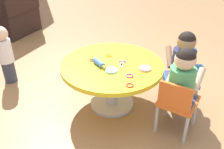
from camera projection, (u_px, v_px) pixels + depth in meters
ground_plane at (112, 104)px, 2.57m from camera, size 10.00×10.00×0.00m
craft_table at (112, 73)px, 2.37m from camera, size 0.97×0.97×0.47m
child_chair_left at (177, 102)px, 2.09m from camera, size 0.37×0.37×0.54m
seated_child_left at (182, 77)px, 2.00m from camera, size 0.41×0.35×0.51m
child_chair_right at (181, 81)px, 2.38m from camera, size 0.37×0.37×0.54m
seated_child_right at (184, 58)px, 2.29m from camera, size 0.40×0.35×0.51m
armchair_dark at (11, 15)px, 4.12m from camera, size 0.82×0.83×0.85m
toddler_standing at (5, 53)px, 2.76m from camera, size 0.17×0.17×0.67m
rolling_pin at (99, 63)px, 2.28m from camera, size 0.17×0.19×0.05m
craft_scissors at (122, 63)px, 2.33m from camera, size 0.14×0.08×0.01m
playdough_blob_0 at (145, 68)px, 2.23m from camera, size 0.11×0.11×0.02m
playdough_blob_1 at (111, 70)px, 2.20m from camera, size 0.12×0.12×0.02m
cookie_cutter_0 at (109, 56)px, 2.46m from camera, size 0.06×0.06×0.01m
cookie_cutter_1 at (130, 76)px, 2.13m from camera, size 0.07×0.07×0.01m
cookie_cutter_2 at (92, 60)px, 2.38m from camera, size 0.05×0.05×0.01m
cookie_cutter_3 at (130, 85)px, 2.00m from camera, size 0.06×0.06×0.01m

